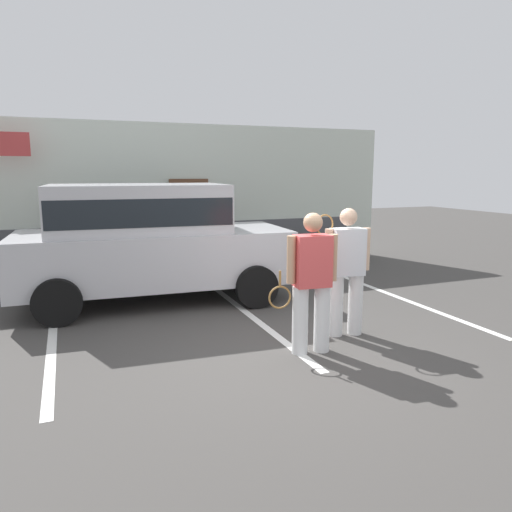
# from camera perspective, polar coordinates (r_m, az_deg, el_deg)

# --- Properties ---
(ground_plane) EXTENTS (40.00, 40.00, 0.00)m
(ground_plane) POSITION_cam_1_polar(r_m,az_deg,el_deg) (6.14, 3.66, -11.59)
(ground_plane) COLOR #423F3D
(parking_stripe_0) EXTENTS (0.12, 4.40, 0.01)m
(parking_stripe_0) POSITION_cam_1_polar(r_m,az_deg,el_deg) (7.03, -23.21, -9.53)
(parking_stripe_0) COLOR silver
(parking_stripe_0) RESTS_ON ground_plane
(parking_stripe_1) EXTENTS (0.12, 4.40, 0.01)m
(parking_stripe_1) POSITION_cam_1_polar(r_m,az_deg,el_deg) (7.49, -0.19, -7.49)
(parking_stripe_1) COLOR silver
(parking_stripe_1) RESTS_ON ground_plane
(parking_stripe_2) EXTENTS (0.12, 4.40, 0.01)m
(parking_stripe_2) POSITION_cam_1_polar(r_m,az_deg,el_deg) (8.94, 17.53, -5.07)
(parking_stripe_2) COLOR silver
(parking_stripe_2) RESTS_ON ground_plane
(house_frontage) EXTENTS (10.38, 0.40, 3.33)m
(house_frontage) POSITION_cam_1_polar(r_m,az_deg,el_deg) (11.23, -9.03, 6.37)
(house_frontage) COLOR silver
(house_frontage) RESTS_ON ground_plane
(parked_suv) EXTENTS (4.71, 2.38, 2.05)m
(parked_suv) POSITION_cam_1_polar(r_m,az_deg,el_deg) (8.46, -12.78, 2.23)
(parked_suv) COLOR #B7B7BC
(parked_suv) RESTS_ON ground_plane
(tennis_player_man) EXTENTS (0.90, 0.32, 1.77)m
(tennis_player_man) POSITION_cam_1_polar(r_m,az_deg,el_deg) (5.95, 6.64, -3.06)
(tennis_player_man) COLOR white
(tennis_player_man) RESTS_ON ground_plane
(tennis_player_woman) EXTENTS (0.78, 0.34, 1.78)m
(tennis_player_woman) POSITION_cam_1_polar(r_m,az_deg,el_deg) (6.68, 10.76, -1.63)
(tennis_player_woman) COLOR white
(tennis_player_woman) RESTS_ON ground_plane
(potted_plant_by_porch) EXTENTS (0.57, 0.57, 0.75)m
(potted_plant_by_porch) POSITION_cam_1_polar(r_m,az_deg,el_deg) (11.62, 7.42, 0.82)
(potted_plant_by_porch) COLOR brown
(potted_plant_by_porch) RESTS_ON ground_plane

